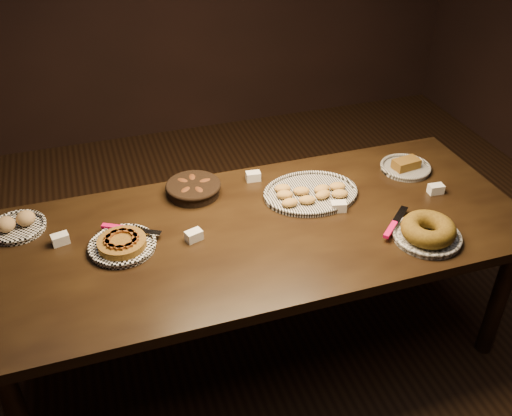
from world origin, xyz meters
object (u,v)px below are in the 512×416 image
object	(u,v)px
buffet_table	(259,241)
madeleine_platter	(310,193)
apple_tart_plate	(122,244)
bundt_cake_plate	(427,232)

from	to	relation	value
buffet_table	madeleine_platter	distance (m)	0.36
apple_tart_plate	bundt_cake_plate	distance (m)	1.29
buffet_table	apple_tart_plate	distance (m)	0.60
buffet_table	apple_tart_plate	size ratio (longest dim) A/B	7.60
madeleine_platter	apple_tart_plate	bearing A→B (deg)	-151.49
apple_tart_plate	madeleine_platter	size ratio (longest dim) A/B	0.70
bundt_cake_plate	apple_tart_plate	bearing A→B (deg)	153.59
buffet_table	apple_tart_plate	world-z (taller)	apple_tart_plate
apple_tart_plate	bundt_cake_plate	size ratio (longest dim) A/B	0.86
madeleine_platter	bundt_cake_plate	size ratio (longest dim) A/B	1.23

